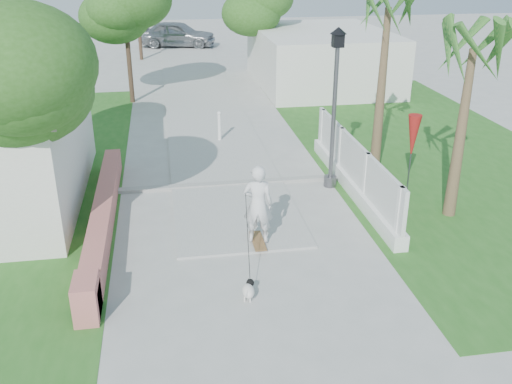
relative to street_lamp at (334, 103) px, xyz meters
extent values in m
plane|color=#B7B7B2|center=(-2.90, -5.50, -2.43)|extent=(90.00, 90.00, 0.00)
cube|color=#B7B7B2|center=(-2.90, 14.50, -2.40)|extent=(3.20, 36.00, 0.06)
cube|color=#999993|center=(-2.90, 0.50, -2.38)|extent=(6.50, 0.25, 0.10)
cube|color=#27621F|center=(4.10, 2.50, -2.42)|extent=(8.00, 20.00, 0.01)
cube|color=#C06264|center=(-6.20, -1.50, -2.13)|extent=(0.45, 8.00, 0.60)
cube|color=#C06264|center=(-6.20, -5.30, -2.03)|extent=(0.45, 0.80, 0.80)
cube|color=white|center=(0.50, -0.50, -2.23)|extent=(0.35, 7.00, 0.40)
cube|color=white|center=(0.50, -0.50, -1.48)|extent=(0.10, 7.00, 1.10)
cube|color=white|center=(0.50, -3.70, -1.68)|extent=(0.14, 0.14, 1.50)
cube|color=white|center=(0.50, -1.50, -1.68)|extent=(0.14, 0.14, 1.50)
cube|color=white|center=(0.50, 0.70, -1.68)|extent=(0.14, 0.14, 1.50)
cube|color=white|center=(0.50, 2.70, -1.68)|extent=(0.14, 0.14, 1.50)
cube|color=silver|center=(3.10, 12.50, -1.13)|extent=(6.00, 8.00, 2.60)
cylinder|color=#59595E|center=(0.00, 0.00, -2.28)|extent=(0.36, 0.36, 0.30)
cylinder|color=#59595E|center=(0.00, 0.00, -0.43)|extent=(0.12, 0.12, 4.00)
cube|color=black|center=(0.00, 0.00, 1.67)|extent=(0.28, 0.28, 0.35)
cone|color=black|center=(0.00, 0.00, 1.92)|extent=(0.44, 0.44, 0.18)
cylinder|color=white|center=(-2.70, 4.50, -1.93)|extent=(0.12, 0.12, 1.00)
sphere|color=white|center=(-2.70, 4.50, -1.41)|extent=(0.14, 0.14, 0.14)
cylinder|color=#59595E|center=(1.90, -1.00, -1.43)|extent=(0.04, 0.04, 2.00)
cone|color=#A31C17|center=(1.90, -1.00, -0.73)|extent=(0.36, 0.36, 1.20)
cylinder|color=#4C3826|center=(-7.40, -2.50, -0.50)|extent=(0.20, 0.20, 3.85)
ellipsoid|color=#275618|center=(-7.40, -2.50, 1.15)|extent=(3.60, 3.60, 2.70)
ellipsoid|color=#275618|center=(-7.20, -2.70, 1.50)|extent=(3.06, 3.06, 2.30)
ellipsoid|color=#275618|center=(-7.60, -2.30, 1.85)|extent=(2.70, 2.70, 2.02)
cylinder|color=#4C3826|center=(-8.40, 3.00, -0.68)|extent=(0.20, 0.20, 3.50)
ellipsoid|color=#275618|center=(-8.40, 3.00, 0.82)|extent=(3.20, 3.20, 2.40)
ellipsoid|color=#275618|center=(-8.20, 2.80, 1.17)|extent=(2.72, 2.72, 2.05)
ellipsoid|color=#275618|center=(-8.60, 3.20, 1.52)|extent=(2.40, 2.40, 1.79)
cylinder|color=#4C3826|center=(-5.90, 10.50, -0.50)|extent=(0.20, 0.20, 3.85)
ellipsoid|color=#275618|center=(-5.90, 10.50, 1.15)|extent=(3.40, 3.40, 2.55)
ellipsoid|color=#275618|center=(-5.70, 10.30, 1.50)|extent=(2.89, 2.89, 2.18)
cylinder|color=#4C3826|center=(0.30, 14.50, -0.68)|extent=(0.20, 0.20, 3.50)
ellipsoid|color=#275618|center=(0.30, 14.50, 0.82)|extent=(3.00, 3.00, 2.25)
ellipsoid|color=#275618|center=(0.50, 14.30, 1.17)|extent=(2.55, 2.55, 1.92)
cylinder|color=#4C3826|center=(-5.70, 20.50, -0.50)|extent=(0.20, 0.20, 3.85)
cone|color=brown|center=(1.70, 1.00, -0.03)|extent=(0.32, 0.32, 4.80)
cone|color=brown|center=(2.50, -2.30, -0.33)|extent=(0.32, 0.32, 4.20)
cube|color=brown|center=(-2.62, -3.10, -2.32)|extent=(0.47, 0.99, 0.02)
imported|color=silver|center=(-2.62, -3.10, -1.39)|extent=(0.75, 0.57, 1.84)
cylinder|color=gray|center=(-2.71, -3.44, -2.39)|extent=(0.03, 0.07, 0.07)
cylinder|color=gray|center=(-2.53, -3.44, -2.39)|extent=(0.03, 0.07, 0.07)
cylinder|color=gray|center=(-2.71, -2.75, -2.39)|extent=(0.03, 0.07, 0.07)
cylinder|color=gray|center=(-2.53, -2.75, -2.39)|extent=(0.03, 0.07, 0.07)
ellipsoid|color=silver|center=(-3.17, -5.23, -2.24)|extent=(0.35, 0.44, 0.25)
sphere|color=black|center=(-3.10, -5.05, -2.17)|extent=(0.16, 0.16, 0.16)
sphere|color=silver|center=(-3.08, -4.98, -2.19)|extent=(0.07, 0.07, 0.07)
cone|color=black|center=(-3.14, -5.04, -2.09)|extent=(0.05, 0.05, 0.06)
cone|color=black|center=(-3.07, -5.07, -2.09)|extent=(0.05, 0.05, 0.06)
cylinder|color=silver|center=(-3.19, -5.12, -2.37)|extent=(0.03, 0.03, 0.11)
cylinder|color=silver|center=(-3.08, -5.16, -2.37)|extent=(0.03, 0.03, 0.11)
cylinder|color=silver|center=(-3.25, -5.29, -2.37)|extent=(0.03, 0.03, 0.11)
cylinder|color=silver|center=(-3.15, -5.33, -2.37)|extent=(0.03, 0.03, 0.11)
cylinder|color=silver|center=(-3.23, -5.40, -2.18)|extent=(0.05, 0.10, 0.09)
imported|color=#A1A2A8|center=(-3.39, 24.60, -1.57)|extent=(5.36, 3.27, 1.71)
camera|label=1|loc=(-4.55, -14.52, 3.99)|focal=40.00mm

